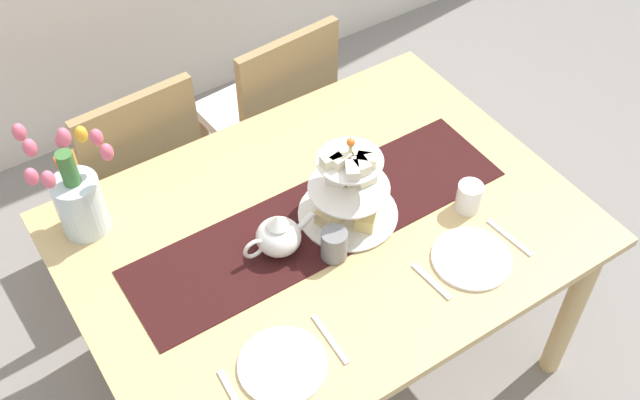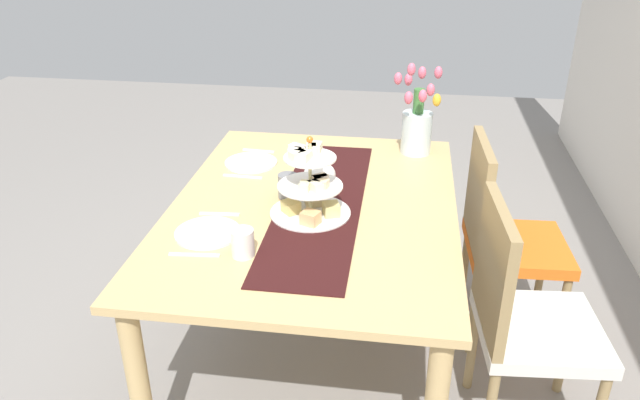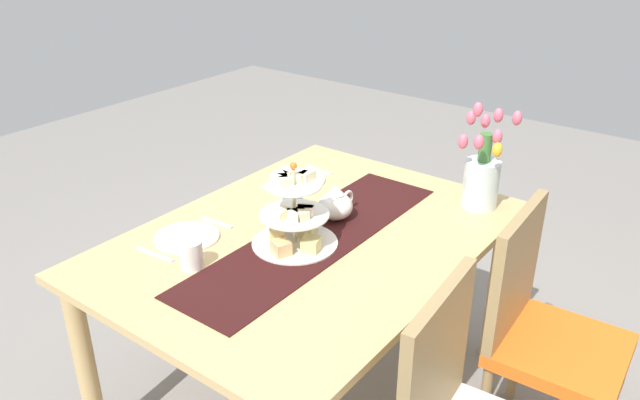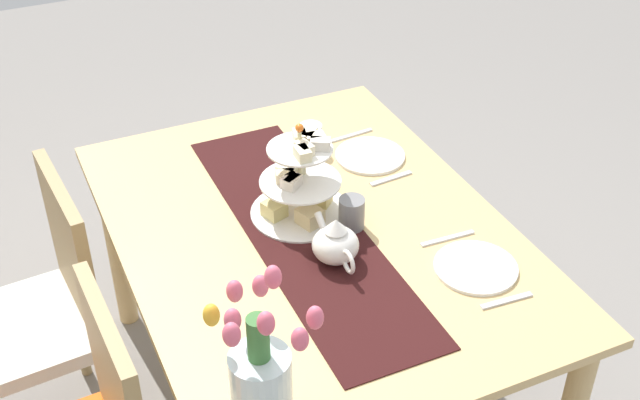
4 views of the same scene
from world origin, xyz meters
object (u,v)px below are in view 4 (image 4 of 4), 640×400
object	(u,v)px
dinner_plate_right	(370,156)
knife_right	(350,136)
fork_left	(506,301)
teapot	(336,244)
tiered_cake_stand	(300,185)
mug_grey	(352,213)
mug_white_text	(311,138)
dinner_plate_left	(476,267)
chair_right	(42,307)
knife_left	(448,238)
tulip_vase	(261,375)
fork_right	(391,178)
dining_table	(312,255)

from	to	relation	value
dinner_plate_right	knife_right	xyz separation A→B (m)	(0.14, 0.00, -0.00)
fork_left	teapot	bearing A→B (deg)	44.79
tiered_cake_stand	knife_right	size ratio (longest dim) A/B	1.79
mug_grey	mug_white_text	distance (m)	0.44
dinner_plate_right	dinner_plate_left	bearing A→B (deg)	180.00
teapot	mug_white_text	world-z (taller)	teapot
chair_right	knife_left	bearing A→B (deg)	-113.16
chair_right	tulip_vase	world-z (taller)	tulip_vase
mug_grey	tiered_cake_stand	bearing A→B (deg)	41.19
tiered_cake_stand	fork_left	xyz separation A→B (m)	(-0.58, -0.33, -0.10)
fork_right	mug_white_text	distance (m)	0.31
knife_left	dinner_plate_right	world-z (taller)	dinner_plate_right
dinner_plate_left	dinner_plate_right	size ratio (longest dim) A/B	1.00
dining_table	tulip_vase	bearing A→B (deg)	146.93
dining_table	chair_right	xyz separation A→B (m)	(0.27, 0.77, -0.14)
tiered_cake_stand	dinner_plate_right	xyz separation A→B (m)	(0.20, -0.33, -0.10)
teapot	dinner_plate_right	bearing A→B (deg)	-37.25
teapot	dinner_plate_left	bearing A→B (deg)	-119.78
knife_left	fork_right	xyz separation A→B (m)	(0.34, 0.00, 0.00)
fork_right	mug_grey	world-z (taller)	mug_grey
dining_table	fork_left	world-z (taller)	fork_left
knife_left	dinner_plate_right	distance (m)	0.48
dining_table	fork_right	distance (m)	0.37
dinner_plate_left	fork_left	bearing A→B (deg)	180.00
knife_right	mug_white_text	bearing A→B (deg)	98.88
dining_table	knife_left	distance (m)	0.40
fork_right	mug_grey	xyz separation A→B (m)	(-0.17, 0.23, 0.05)
dining_table	tulip_vase	distance (m)	0.74
fork_left	mug_white_text	distance (m)	0.91
tulip_vase	dinner_plate_left	bearing A→B (deg)	-71.57
knife_left	mug_grey	xyz separation A→B (m)	(0.16, 0.23, 0.05)
tiered_cake_stand	knife_right	distance (m)	0.49
fork_left	dinner_plate_left	bearing A→B (deg)	0.00
chair_right	fork_right	xyz separation A→B (m)	(-0.13, -1.10, 0.24)
fork_left	mug_grey	bearing A→B (deg)	26.44
mug_white_text	dinner_plate_left	bearing A→B (deg)	-167.94
fork_right	mug_grey	bearing A→B (deg)	127.67
chair_right	knife_right	size ratio (longest dim) A/B	5.35
tulip_vase	dinner_plate_left	world-z (taller)	tulip_vase
tulip_vase	teapot	bearing A→B (deg)	-41.66
knife_left	dinner_plate_left	bearing A→B (deg)	180.00
teapot	mug_grey	distance (m)	0.16
dining_table	knife_left	world-z (taller)	knife_left
chair_right	knife_right	distance (m)	1.14
teapot	knife_right	world-z (taller)	teapot
chair_right	fork_left	size ratio (longest dim) A/B	6.07
fork_left	dinner_plate_right	distance (m)	0.77
knife_left	fork_left	bearing A→B (deg)	180.00
dining_table	fork_right	xyz separation A→B (m)	(0.14, -0.33, 0.10)
teapot	fork_right	distance (m)	0.45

